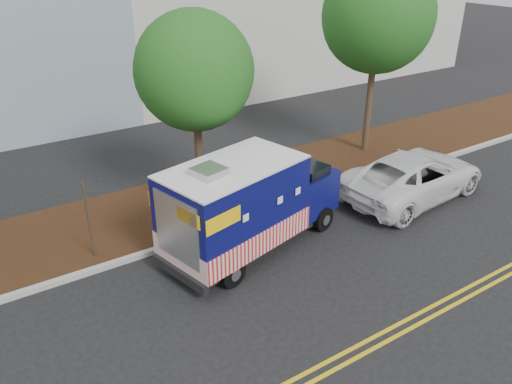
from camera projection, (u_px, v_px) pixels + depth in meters
ground at (235, 257)px, 14.07m from camera, size 120.00×120.00×0.00m
curb at (211, 232)px, 15.09m from camera, size 120.00×0.18×0.15m
mulch_strip at (182, 205)px, 16.66m from camera, size 120.00×4.00×0.15m
centerline_near at (340, 355)px, 10.73m from camera, size 120.00×0.10×0.01m
centerline_far at (347, 363)px, 10.54m from camera, size 120.00×0.10×0.01m
tree_b at (194, 71)px, 14.77m from camera, size 3.59×3.59×6.30m
tree_c at (378, 17)px, 18.49m from camera, size 4.20×4.20×7.54m
sign_post at (89, 223)px, 13.39m from camera, size 0.06×0.06×2.40m
food_truck at (247, 207)px, 13.84m from camera, size 5.96×3.32×2.98m
white_car at (413, 176)px, 17.04m from camera, size 5.82×3.08×1.56m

